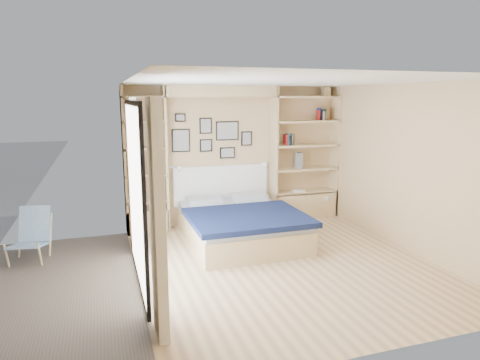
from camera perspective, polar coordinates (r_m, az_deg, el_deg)
name	(u,v)px	position (r m, az deg, el deg)	size (l,w,h in m)	color
ground	(283,263)	(6.15, 5.76, -10.96)	(4.50, 4.50, 0.00)	#DAB981
room_shell	(226,172)	(7.11, -1.89, 1.11)	(4.50, 4.50, 4.50)	tan
bed	(240,224)	(6.96, 0.00, -5.86)	(1.77, 2.22, 1.07)	tan
photo_gallery	(211,137)	(7.70, -3.87, 5.80)	(1.48, 0.02, 0.82)	black
reading_lamps	(223,166)	(7.59, -2.29, 1.91)	(1.92, 0.12, 0.15)	silver
shelf_decor	(293,130)	(8.07, 7.13, 6.58)	(3.56, 0.23, 2.03)	#A51E1E
deck_chair	(31,235)	(6.83, -26.07, -6.65)	(0.57, 0.81, 0.75)	tan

